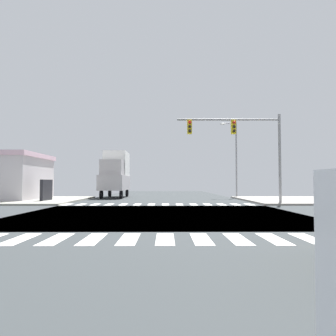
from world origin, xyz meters
name	(u,v)px	position (x,y,z in m)	size (l,w,h in m)	color
ground	(160,215)	(0.00, 0.00, -0.03)	(90.00, 90.00, 0.05)	#2F3435
sidewalk_corner_ne	(314,200)	(13.00, 12.00, 0.07)	(12.00, 12.00, 0.14)	gray
sidewalk_corner_nw	(10,200)	(-13.00, 12.00, 0.07)	(12.00, 12.00, 0.14)	gray
crosswalk_near	(147,239)	(-0.25, -7.30, 0.00)	(13.50, 2.00, 0.01)	silver
crosswalk_far	(158,204)	(-0.25, 7.30, 0.00)	(13.50, 2.00, 0.01)	silver
traffic_signal_mast	(240,137)	(5.65, 7.57, 4.88)	(7.57, 0.55, 6.56)	gray
street_lamp	(234,152)	(7.38, 18.00, 4.71)	(1.78, 0.32, 7.85)	gray
box_truck_trailing_2	(116,173)	(-5.00, 18.44, 2.56)	(2.40, 7.20, 4.85)	black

